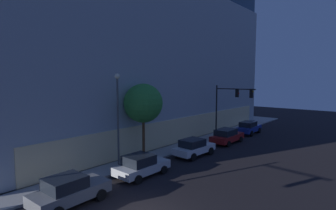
{
  "coord_description": "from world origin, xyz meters",
  "views": [
    {
      "loc": [
        -8.84,
        -9.48,
        7.15
      ],
      "look_at": [
        7.88,
        4.82,
        5.02
      ],
      "focal_mm": 28.09,
      "sensor_mm": 36.0,
      "label": 1
    }
  ],
  "objects": [
    {
      "name": "sidewalk_tree",
      "position": [
        7.39,
        7.3,
        5.06
      ],
      "size": [
        3.48,
        3.48,
        6.66
      ],
      "color": "brown",
      "rests_on": "sidewalk_corner"
    },
    {
      "name": "car_white",
      "position": [
        11.03,
        4.33,
        0.84
      ],
      "size": [
        4.43,
        2.22,
        1.64
      ],
      "color": "silver",
      "rests_on": "ground"
    },
    {
      "name": "car_blue",
      "position": [
        24.13,
        4.66,
        0.86
      ],
      "size": [
        4.59,
        2.13,
        1.66
      ],
      "color": "navy",
      "rests_on": "ground"
    },
    {
      "name": "traffic_light_far_corner",
      "position": [
        19.42,
        5.0,
        4.67
      ],
      "size": [
        0.32,
        4.97,
        6.33
      ],
      "color": "black",
      "rests_on": "sidewalk_corner"
    },
    {
      "name": "car_red",
      "position": [
        17.58,
        4.39,
        0.84
      ],
      "size": [
        4.75,
        2.14,
        1.65
      ],
      "color": "maroon",
      "rests_on": "ground"
    },
    {
      "name": "car_grey",
      "position": [
        -1.53,
        4.21,
        0.85
      ],
      "size": [
        4.47,
        2.33,
        1.7
      ],
      "color": "slate",
      "rests_on": "ground"
    },
    {
      "name": "street_lamp_sidewalk",
      "position": [
        4.54,
        7.31,
        4.9
      ],
      "size": [
        0.44,
        0.44,
        7.5
      ],
      "color": "#535353",
      "rests_on": "sidewalk_corner"
    },
    {
      "name": "car_silver",
      "position": [
        4.31,
        4.4,
        0.8
      ],
      "size": [
        4.27,
        2.24,
        1.61
      ],
      "color": "#B7BABF",
      "rests_on": "ground"
    },
    {
      "name": "modern_building",
      "position": [
        15.0,
        19.38,
        10.68
      ],
      "size": [
        40.08,
        22.32,
        21.54
      ],
      "color": "#4C4C51",
      "rests_on": "ground"
    }
  ]
}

